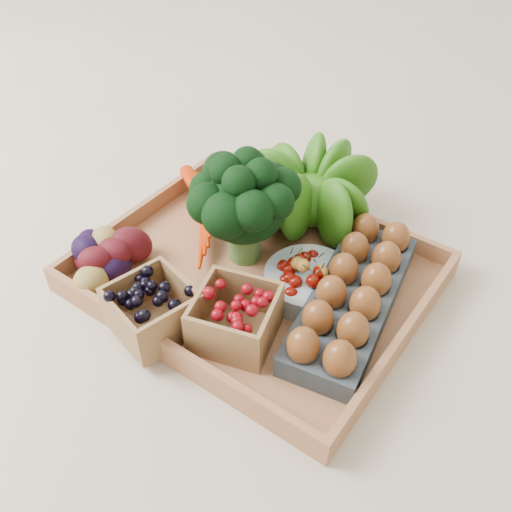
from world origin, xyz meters
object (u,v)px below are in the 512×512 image
Objects in this scene: cherry_bowl at (309,282)px; egg_carton at (351,302)px; tray at (256,278)px; broccoli at (244,223)px.

cherry_bowl is 0.44× the size of egg_carton.
broccoli is (-0.05, 0.03, 0.08)m from tray.
broccoli is 0.15m from cherry_bowl.
cherry_bowl is at bearing -3.65° from broccoli.
broccoli is at bearing 168.04° from egg_carton.
broccoli is 0.22m from egg_carton.
egg_carton reaches higher than tray.
broccoli is 1.26× the size of cherry_bowl.
cherry_bowl is 0.08m from egg_carton.
cherry_bowl is at bearing 171.40° from egg_carton.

